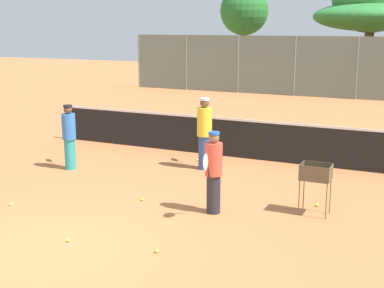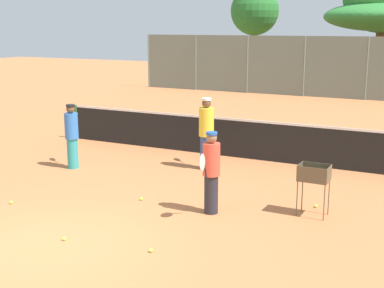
% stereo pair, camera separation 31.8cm
% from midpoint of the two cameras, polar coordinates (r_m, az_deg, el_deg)
% --- Properties ---
extents(ground_plane, '(80.00, 80.00, 0.00)m').
position_cam_midpoint_polar(ground_plane, '(9.08, -15.57, -10.72)').
color(ground_plane, '#C67242').
extents(tennis_net, '(10.22, 0.10, 1.07)m').
position_cam_midpoint_polar(tennis_net, '(14.65, 2.39, 0.89)').
color(tennis_net, '#26592D').
rests_on(tennis_net, ground_plane).
extents(back_fence, '(21.43, 0.08, 3.01)m').
position_cam_midpoint_polar(back_fence, '(27.37, 13.68, 7.97)').
color(back_fence, slate).
rests_on(back_fence, ground_plane).
extents(tree_0, '(6.56, 6.56, 4.82)m').
position_cam_midpoint_polar(tree_0, '(32.12, 18.45, 12.76)').
color(tree_0, brown).
rests_on(tree_0, ground_plane).
extents(tree_4, '(3.02, 3.02, 5.91)m').
position_cam_midpoint_polar(tree_4, '(34.58, 5.31, 13.84)').
color(tree_4, brown).
rests_on(tree_4, ground_plane).
extents(player_white_outfit, '(0.56, 0.84, 1.79)m').
position_cam_midpoint_polar(player_white_outfit, '(13.20, 0.65, 1.23)').
color(player_white_outfit, '#334C8C').
rests_on(player_white_outfit, ground_plane).
extents(player_red_cap, '(0.33, 0.87, 1.58)m').
position_cam_midpoint_polar(player_red_cap, '(10.08, 1.40, -2.94)').
color(player_red_cap, '#26262D').
rests_on(player_red_cap, ground_plane).
extents(player_yellow_shirt, '(0.60, 0.76, 1.62)m').
position_cam_midpoint_polar(player_yellow_shirt, '(13.59, -13.62, 0.84)').
color(player_yellow_shirt, teal).
rests_on(player_yellow_shirt, ground_plane).
extents(ball_cart, '(0.56, 0.41, 0.99)m').
position_cam_midpoint_polar(ball_cart, '(10.25, 12.16, -3.39)').
color(ball_cart, brown).
rests_on(ball_cart, ground_plane).
extents(tennis_ball_0, '(0.07, 0.07, 0.07)m').
position_cam_midpoint_polar(tennis_ball_0, '(10.91, 12.38, -6.37)').
color(tennis_ball_0, '#D1E54C').
rests_on(tennis_ball_0, ground_plane).
extents(tennis_ball_3, '(0.07, 0.07, 0.07)m').
position_cam_midpoint_polar(tennis_ball_3, '(11.36, -19.52, -6.06)').
color(tennis_ball_3, '#D1E54C').
rests_on(tennis_ball_3, ground_plane).
extents(tennis_ball_4, '(0.07, 0.07, 0.07)m').
position_cam_midpoint_polar(tennis_ball_4, '(8.63, -4.84, -11.29)').
color(tennis_ball_4, '#D1E54C').
rests_on(tennis_ball_4, ground_plane).
extents(tennis_ball_6, '(0.07, 0.07, 0.07)m').
position_cam_midpoint_polar(tennis_ball_6, '(9.27, -14.04, -9.93)').
color(tennis_ball_6, '#D1E54C').
rests_on(tennis_ball_6, ground_plane).
extents(tennis_ball_7, '(0.07, 0.07, 0.07)m').
position_cam_midpoint_polar(tennis_ball_7, '(14.15, -0.05, -1.71)').
color(tennis_ball_7, '#D1E54C').
rests_on(tennis_ball_7, ground_plane).
extents(tennis_ball_8, '(0.07, 0.07, 0.07)m').
position_cam_midpoint_polar(tennis_ball_8, '(11.06, -6.14, -5.89)').
color(tennis_ball_8, '#D1E54C').
rests_on(tennis_ball_8, ground_plane).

